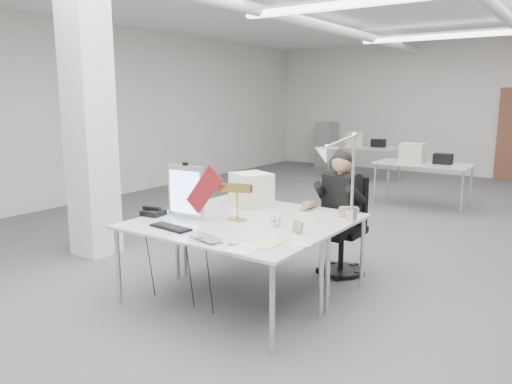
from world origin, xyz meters
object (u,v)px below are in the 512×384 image
bankers_lamp (237,201)px  desk_main (216,231)px  laptop (200,239)px  architect_lamp (341,181)px  office_chair (342,229)px  beige_monitor (251,190)px  seated_person (341,193)px  monitor (186,192)px  desk_phone (153,213)px

bankers_lamp → desk_main: bearing=-100.0°
laptop → architect_lamp: size_ratio=0.42×
office_chair → architect_lamp: architect_lamp is taller
desk_main → office_chair: size_ratio=1.82×
beige_monitor → architect_lamp: bearing=10.1°
seated_person → bankers_lamp: (-0.55, -1.09, 0.03)m
seated_person → beige_monitor: seated_person is taller
seated_person → beige_monitor: size_ratio=2.45×
monitor → laptop: 0.85m
seated_person → monitor: seated_person is taller
desk_main → architect_lamp: 1.19m
laptop → bankers_lamp: size_ratio=0.95×
desk_main → laptop: bearing=-71.2°
monitor → desk_phone: (-0.33, -0.12, -0.23)m
seated_person → architect_lamp: (0.35, -0.77, 0.27)m
monitor → architect_lamp: (1.36, 0.52, 0.16)m
office_chair → beige_monitor: beige_monitor is taller
desk_main → seated_person: bearing=71.4°
beige_monitor → architect_lamp: 1.21m
office_chair → bankers_lamp: 1.34m
desk_main → bankers_lamp: 0.44m
bankers_lamp → office_chair: bearing=46.1°
bankers_lamp → architect_lamp: architect_lamp is taller
seated_person → desk_phone: seated_person is taller
bankers_lamp → laptop: bearing=-94.9°
office_chair → desk_phone: bearing=-116.9°
office_chair → beige_monitor: 1.07m
beige_monitor → desk_phone: bearing=-97.5°
desk_main → office_chair: (0.50, 1.53, -0.25)m
monitor → laptop: (0.63, -0.53, -0.24)m
laptop → desk_phone: desk_phone is taller
architect_lamp → beige_monitor: bearing=-179.1°
laptop → bankers_lamp: 0.77m
desk_main → architect_lamp: (0.85, 0.71, 0.42)m
bankers_lamp → seated_person: bearing=45.1°
seated_person → desk_phone: size_ratio=4.61×
laptop → office_chair: bearing=94.7°
office_chair → seated_person: size_ratio=1.08×
beige_monitor → architect_lamp: size_ratio=0.45×
office_chair → monitor: monitor is taller
architect_lamp → seated_person: bearing=128.6°
office_chair → laptop: bearing=-85.9°
laptop → desk_phone: 1.04m
monitor → laptop: monitor is taller
seated_person → monitor: size_ratio=1.80×
desk_main → monitor: bearing=159.4°
laptop → architect_lamp: bearing=71.2°
monitor → beige_monitor: monitor is taller
desk_phone → beige_monitor: (0.54, 0.91, 0.15)m
laptop → beige_monitor: size_ratio=0.92×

